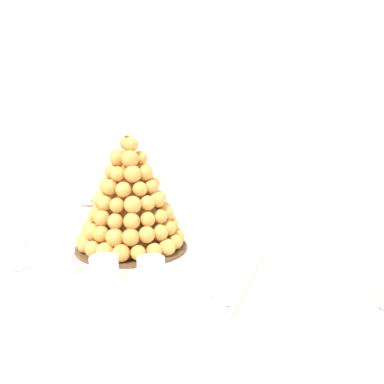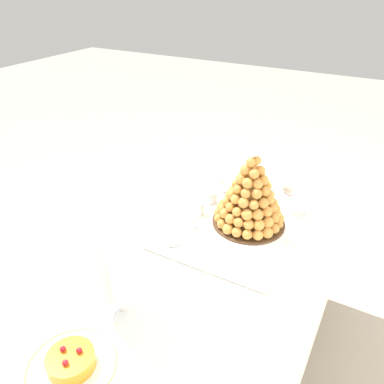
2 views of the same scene
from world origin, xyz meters
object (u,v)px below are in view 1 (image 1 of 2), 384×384
dessert_cup_mid_right (151,272)px  wine_glass (91,195)px  dessert_cup_mid_left (59,264)px  croquembouche (130,200)px  dessert_cup_left (17,255)px  dessert_cup_centre (104,270)px  serving_tray (136,257)px  dessert_cup_right (204,279)px

dessert_cup_mid_right → wine_glass: bearing=136.3°
dessert_cup_mid_left → croquembouche: bearing=70.0°
dessert_cup_mid_left → dessert_cup_left: bearing=175.6°
dessert_cup_centre → dessert_cup_mid_right: 0.09m
wine_glass → dessert_cup_mid_right: bearing=-43.7°
serving_tray → wine_glass: 0.26m
dessert_cup_mid_right → dessert_cup_right: bearing=-4.2°
dessert_cup_left → dessert_cup_right: (0.40, -0.00, -0.00)m
dessert_cup_left → wine_glass: bearing=87.4°
croquembouche → dessert_cup_mid_right: croquembouche is taller
dessert_cup_centre → wine_glass: size_ratio=0.37×
dessert_cup_centre → dessert_cup_right: (0.19, 0.01, 0.00)m
dessert_cup_mid_right → dessert_cup_left: bearing=-178.7°
dessert_cup_centre → dessert_cup_mid_left: bearing=177.8°
serving_tray → dessert_cup_left: size_ratio=9.47×
dessert_cup_centre → wine_glass: (-0.19, 0.29, 0.07)m
dessert_cup_mid_left → wine_glass: 0.31m
dessert_cup_left → dessert_cup_centre: dessert_cup_left is taller
serving_tray → wine_glass: bearing=143.5°
croquembouche → dessert_cup_mid_left: size_ratio=4.84×
croquembouche → dessert_cup_mid_right: (0.12, -0.17, -0.09)m
dessert_cup_mid_left → dessert_cup_centre: size_ratio=1.10×
croquembouche → dessert_cup_mid_right: bearing=-54.6°
dessert_cup_centre → dessert_cup_mid_right: dessert_cup_mid_right is taller
serving_tray → dessert_cup_mid_right: dessert_cup_mid_right is taller
serving_tray → croquembouche: croquembouche is taller
dessert_cup_mid_left → wine_glass: (-0.09, 0.28, 0.08)m
dessert_cup_left → dessert_cup_mid_left: size_ratio=0.92×
serving_tray → dessert_cup_left: dessert_cup_left is taller
dessert_cup_mid_right → dessert_cup_mid_left: bearing=-175.5°
serving_tray → wine_glass: size_ratio=3.55×
dessert_cup_right → serving_tray: bearing=145.2°
dessert_cup_mid_right → croquembouche: bearing=125.4°
croquembouche → wine_glass: 0.19m
dessert_cup_centre → dessert_cup_mid_right: bearing=12.2°
croquembouche → dessert_cup_centre: (0.03, -0.19, -0.09)m
dessert_cup_mid_left → wine_glass: bearing=108.0°
dessert_cup_centre → dessert_cup_right: size_ratio=0.99×
croquembouche → wine_glass: bearing=148.3°
wine_glass → dessert_cup_mid_left: bearing=-72.0°
croquembouche → dessert_cup_mid_left: bearing=-110.0°
croquembouche → dessert_cup_centre: 0.21m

